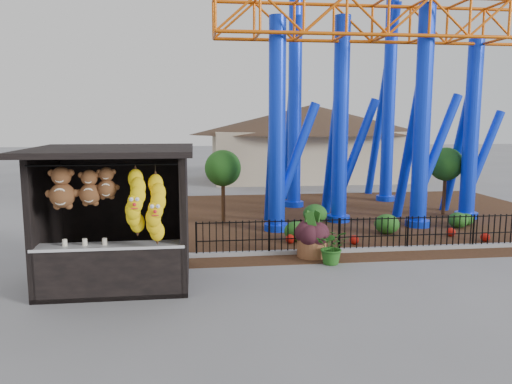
{
  "coord_description": "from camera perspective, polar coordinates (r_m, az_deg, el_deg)",
  "views": [
    {
      "loc": [
        -1.23,
        -10.26,
        3.74
      ],
      "look_at": [
        0.24,
        1.5,
        2.0
      ],
      "focal_mm": 35.0,
      "sensor_mm": 36.0,
      "label": 1
    }
  ],
  "objects": [
    {
      "name": "ground",
      "position": [
        10.99,
        -0.29,
        -11.55
      ],
      "size": [
        120.0,
        120.0,
        0.0
      ],
      "primitive_type": "plane",
      "color": "slate",
      "rests_on": "ground"
    },
    {
      "name": "curb",
      "position": [
        14.72,
        14.01,
        -6.38
      ],
      "size": [
        18.0,
        0.18,
        0.12
      ],
      "primitive_type": "cube",
      "color": "gray",
      "rests_on": "ground"
    },
    {
      "name": "mulch_bed",
      "position": [
        19.36,
        8.7,
        -2.86
      ],
      "size": [
        18.0,
        12.0,
        0.02
      ],
      "primitive_type": "cube",
      "color": "#331E11",
      "rests_on": "ground"
    },
    {
      "name": "planter_foliage",
      "position": [
        13.63,
        6.42,
        -3.87
      ],
      "size": [
        0.7,
        0.7,
        0.64
      ],
      "primitive_type": "ellipsoid",
      "color": "black",
      "rests_on": "terracotta_planter"
    },
    {
      "name": "landscaping",
      "position": [
        17.14,
        12.16,
        -3.35
      ],
      "size": [
        7.08,
        3.9,
        0.69
      ],
      "color": "#1D4E17",
      "rests_on": "mulch_bed"
    },
    {
      "name": "picket_fence",
      "position": [
        14.96,
        17.3,
        -4.54
      ],
      "size": [
        12.2,
        0.06,
        1.0
      ],
      "primitive_type": null,
      "color": "black",
      "rests_on": "ground"
    },
    {
      "name": "pavilion",
      "position": [
        31.12,
        6.36,
        7.06
      ],
      "size": [
        15.0,
        15.0,
        4.8
      ],
      "color": "#BFAD8C",
      "rests_on": "ground"
    },
    {
      "name": "prize_booth",
      "position": [
        11.51,
        -15.79,
        -3.04
      ],
      "size": [
        3.5,
        3.4,
        3.12
      ],
      "color": "black",
      "rests_on": "ground"
    },
    {
      "name": "terracotta_planter",
      "position": [
        13.77,
        6.38,
        -6.28
      ],
      "size": [
        1.05,
        1.05,
        0.55
      ],
      "primitive_type": "cylinder",
      "rotation": [
        0.0,
        0.0,
        -0.41
      ],
      "color": "#925835",
      "rests_on": "ground"
    },
    {
      "name": "potted_plant",
      "position": [
        13.14,
        8.75,
        -6.18
      ],
      "size": [
        1.01,
        0.94,
        0.93
      ],
      "primitive_type": "imported",
      "rotation": [
        0.0,
        0.0,
        -0.3
      ],
      "color": "#2A5819",
      "rests_on": "ground"
    },
    {
      "name": "roller_coaster",
      "position": [
        19.73,
        12.19,
        16.04
      ],
      "size": [
        11.0,
        6.37,
        10.82
      ],
      "color": "#0D2FE6",
      "rests_on": "ground"
    }
  ]
}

